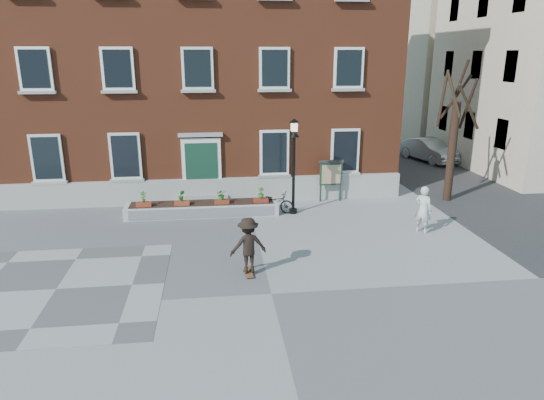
{
  "coord_description": "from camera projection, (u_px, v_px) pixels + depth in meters",
  "views": [
    {
      "loc": [
        -1.44,
        -11.99,
        6.34
      ],
      "look_at": [
        0.5,
        4.0,
        1.5
      ],
      "focal_mm": 32.0,
      "sensor_mm": 36.0,
      "label": 1
    }
  ],
  "objects": [
    {
      "name": "bicycle",
      "position": [
        274.0,
        202.0,
        20.21
      ],
      "size": [
        1.81,
        1.3,
        0.9
      ],
      "primitive_type": "imported",
      "rotation": [
        0.0,
        0.0,
        1.11
      ],
      "color": "black",
      "rests_on": "ground"
    },
    {
      "name": "bare_tree",
      "position": [
        453.0,
        139.0,
        21.24
      ],
      "size": [
        1.83,
        1.83,
        6.16
      ],
      "color": "#321F16",
      "rests_on": "ground"
    },
    {
      "name": "notice_board",
      "position": [
        331.0,
        174.0,
        21.53
      ],
      "size": [
        1.1,
        0.16,
        1.87
      ],
      "color": "black",
      "rests_on": "ground"
    },
    {
      "name": "planter_assembly",
      "position": [
        203.0,
        208.0,
        19.9
      ],
      "size": [
        6.2,
        1.12,
        1.15
      ],
      "color": "silver",
      "rests_on": "ground"
    },
    {
      "name": "skateboarder",
      "position": [
        248.0,
        245.0,
        14.35
      ],
      "size": [
        1.2,
        0.82,
        1.78
      ],
      "color": "brown",
      "rests_on": "ground"
    },
    {
      "name": "parked_car",
      "position": [
        429.0,
        150.0,
        29.94
      ],
      "size": [
        2.54,
        4.45,
        1.39
      ],
      "primitive_type": "imported",
      "rotation": [
        0.0,
        0.0,
        0.27
      ],
      "color": "#AEB1B3",
      "rests_on": "ground"
    },
    {
      "name": "checker_patch",
      "position": [
        56.0,
        289.0,
        13.65
      ],
      "size": [
        6.0,
        6.0,
        0.01
      ],
      "primitive_type": "cube",
      "color": "#505052",
      "rests_on": "ground"
    },
    {
      "name": "ground",
      "position": [
        272.0,
        294.0,
        13.39
      ],
      "size": [
        100.0,
        100.0,
        0.0
      ],
      "primitive_type": "plane",
      "color": "gray",
      "rests_on": "ground"
    },
    {
      "name": "side_street",
      "position": [
        504.0,
        44.0,
        32.26
      ],
      "size": [
        15.2,
        36.0,
        14.5
      ],
      "color": "#353538",
      "rests_on": "ground"
    },
    {
      "name": "brick_building",
      "position": [
        200.0,
        55.0,
        24.63
      ],
      "size": [
        18.4,
        10.85,
        12.6
      ],
      "color": "brown",
      "rests_on": "ground"
    },
    {
      "name": "lamp_post",
      "position": [
        294.0,
        153.0,
        19.48
      ],
      "size": [
        0.4,
        0.4,
        3.93
      ],
      "color": "black",
      "rests_on": "ground"
    },
    {
      "name": "bystander",
      "position": [
        423.0,
        210.0,
        17.78
      ],
      "size": [
        0.75,
        0.77,
        1.78
      ],
      "primitive_type": "imported",
      "rotation": [
        0.0,
        0.0,
        2.28
      ],
      "color": "silver",
      "rests_on": "ground"
    }
  ]
}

